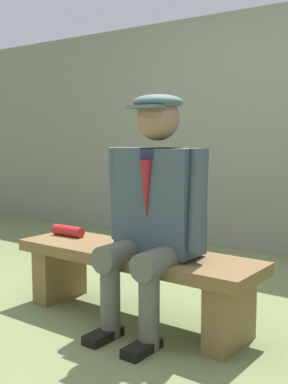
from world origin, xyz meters
TOP-DOWN VIEW (x-y plane):
  - ground_plane at (0.00, 0.00)m, footprint 30.00×30.00m
  - bench at (0.00, 0.00)m, footprint 1.56×0.45m
  - seated_man at (-0.18, 0.05)m, footprint 0.64×0.59m
  - rolled_magazine at (0.60, -0.05)m, footprint 0.24×0.08m
  - stadium_wall at (0.00, -2.13)m, footprint 12.00×0.24m

SIDE VIEW (x-z plane):
  - ground_plane at x=0.00m, z-range 0.00..0.00m
  - bench at x=0.00m, z-range 0.09..0.52m
  - rolled_magazine at x=0.60m, z-range 0.43..0.50m
  - seated_man at x=-0.18m, z-range 0.06..1.39m
  - stadium_wall at x=0.00m, z-range 0.00..2.25m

